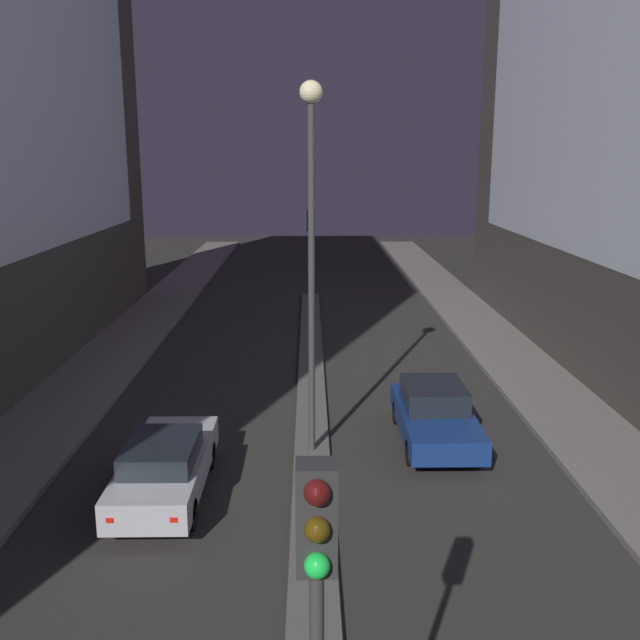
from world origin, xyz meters
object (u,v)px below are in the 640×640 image
Objects in this scene: traffic_light_near at (317,623)px; car_left_lane at (165,466)px; car_right_lane at (435,414)px; street_lamp at (311,208)px; traffic_light_mid at (310,242)px.

car_left_lane is at bearing 108.61° from traffic_light_near.
car_right_lane is (6.49, 3.06, 0.01)m from car_left_lane.
car_right_lane is at bearing 13.68° from street_lamp.
street_lamp reaches higher than car_right_lane.
traffic_light_mid is (0.00, 25.52, 0.00)m from traffic_light_near.
car_right_lane is (3.24, 0.79, -5.44)m from street_lamp.
traffic_light_near is 0.56× the size of street_lamp.
street_lamp reaches higher than traffic_light_near.
traffic_light_mid is at bearing 78.46° from car_left_lane.
street_lamp is at bearing -166.32° from car_right_lane.
street_lamp is 6.38m from car_right_lane.
traffic_light_mid is at bearing 90.00° from traffic_light_near.
car_left_lane is at bearing -154.72° from car_right_lane.
car_right_lane is at bearing 75.67° from traffic_light_near.
traffic_light_mid is 16.50m from car_left_lane.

